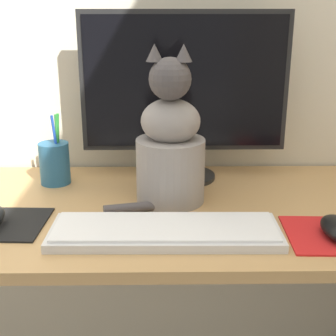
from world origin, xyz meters
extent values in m
cube|color=tan|center=(0.00, 0.00, 0.73)|extent=(1.47, 0.58, 0.02)
cylinder|color=black|center=(0.07, 0.19, 0.75)|extent=(0.17, 0.17, 0.01)
cylinder|color=black|center=(0.07, 0.19, 0.79)|extent=(0.04, 0.04, 0.07)
cube|color=black|center=(0.07, 0.19, 1.00)|extent=(0.53, 0.02, 0.35)
cube|color=black|center=(0.07, 0.18, 1.00)|extent=(0.51, 0.00, 0.33)
cube|color=silver|center=(0.02, -0.15, 0.75)|extent=(0.46, 0.15, 0.02)
cube|color=white|center=(0.02, -0.15, 0.77)|extent=(0.44, 0.14, 0.01)
cube|color=black|center=(-0.33, -0.09, 0.75)|extent=(0.19, 0.17, 0.00)
cube|color=red|center=(0.36, -0.16, 0.75)|extent=(0.20, 0.18, 0.00)
cylinder|color=gray|center=(0.03, 0.04, 0.82)|extent=(0.18, 0.18, 0.15)
ellipsoid|color=gray|center=(0.03, 0.04, 0.94)|extent=(0.15, 0.13, 0.10)
sphere|color=#474242|center=(0.03, 0.02, 1.03)|extent=(0.11, 0.11, 0.09)
cone|color=#474242|center=(0.00, 0.03, 1.09)|extent=(0.04, 0.04, 0.04)
cone|color=#474242|center=(0.06, 0.02, 1.09)|extent=(0.04, 0.04, 0.04)
cylinder|color=#474242|center=(-0.01, -0.03, 0.76)|extent=(0.21, 0.07, 0.02)
cylinder|color=#286089|center=(-0.26, 0.16, 0.80)|extent=(0.08, 0.08, 0.11)
cylinder|color=green|center=(-0.25, 0.17, 0.86)|extent=(0.02, 0.01, 0.14)
cylinder|color=#1E47B2|center=(-0.26, 0.15, 0.86)|extent=(0.01, 0.02, 0.14)
cylinder|color=green|center=(-0.25, 0.16, 0.86)|extent=(0.01, 0.01, 0.14)
camera|label=1|loc=(0.01, -1.00, 1.17)|focal=50.00mm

